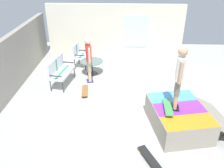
% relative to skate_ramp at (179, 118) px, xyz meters
% --- Properties ---
extents(ground_plane, '(12.00, 12.00, 0.10)m').
position_rel_skate_ramp_xyz_m(ground_plane, '(1.14, 1.44, -0.38)').
color(ground_plane, '#A8A8A3').
extents(back_wall_cinderblock, '(9.00, 0.20, 1.94)m').
position_rel_skate_ramp_xyz_m(back_wall_cinderblock, '(1.14, 5.44, 0.64)').
color(back_wall_cinderblock, gray).
rests_on(back_wall_cinderblock, ground_plane).
extents(house_facade, '(0.23, 6.00, 2.49)m').
position_rel_skate_ramp_xyz_m(house_facade, '(4.94, 1.92, 0.92)').
color(house_facade, silver).
rests_on(house_facade, ground_plane).
extents(skate_ramp, '(2.17, 2.54, 0.66)m').
position_rel_skate_ramp_xyz_m(skate_ramp, '(0.00, 0.00, 0.00)').
color(skate_ramp, gray).
rests_on(skate_ramp, ground_plane).
extents(patio_bench, '(1.32, 0.74, 1.02)m').
position_rel_skate_ramp_xyz_m(patio_bench, '(2.38, 3.92, 0.29)').
color(patio_bench, '#38383D').
rests_on(patio_bench, ground_plane).
extents(patio_chair_near_house, '(0.70, 0.64, 1.02)m').
position_rel_skate_ramp_xyz_m(patio_chair_near_house, '(3.99, 3.46, 0.28)').
color(patio_chair_near_house, '#38383D').
rests_on(patio_chair_near_house, ground_plane).
extents(patio_table, '(0.90, 0.90, 0.57)m').
position_rel_skate_ramp_xyz_m(patio_table, '(3.27, 2.81, 0.08)').
color(patio_table, '#38383D').
rests_on(patio_table, ground_plane).
extents(person_watching, '(0.47, 0.31, 1.73)m').
position_rel_skate_ramp_xyz_m(person_watching, '(2.62, 2.84, 0.68)').
color(person_watching, navy).
rests_on(person_watching, ground_plane).
extents(person_skater, '(0.48, 0.28, 1.75)m').
position_rel_skate_ramp_xyz_m(person_skater, '(-0.03, 0.19, 1.36)').
color(person_skater, black).
rests_on(person_skater, skate_ramp).
extents(skateboard_by_bench, '(0.82, 0.29, 0.10)m').
position_rel_skate_ramp_xyz_m(skateboard_by_bench, '(1.76, 2.90, -0.24)').
color(skateboard_by_bench, brown).
rests_on(skateboard_by_bench, ground_plane).
extents(skateboard_spare, '(0.81, 0.53, 0.10)m').
position_rel_skate_ramp_xyz_m(skateboard_spare, '(-1.26, 0.93, -0.24)').
color(skateboard_spare, black).
rests_on(skateboard_spare, ground_plane).
extents(skateboard_on_ramp, '(0.81, 0.23, 0.10)m').
position_rel_skate_ramp_xyz_m(skateboard_on_ramp, '(-0.11, 0.38, 0.41)').
color(skateboard_on_ramp, '#3F8C4C').
rests_on(skateboard_on_ramp, skate_ramp).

